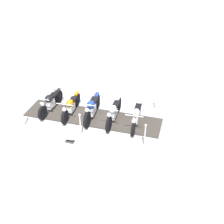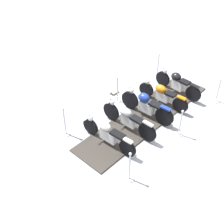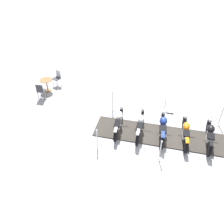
{
  "view_description": "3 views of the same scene",
  "coord_description": "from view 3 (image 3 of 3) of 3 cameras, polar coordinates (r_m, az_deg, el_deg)",
  "views": [
    {
      "loc": [
        -2.29,
        10.75,
        7.48
      ],
      "look_at": [
        -0.99,
        0.65,
        0.82
      ],
      "focal_mm": 46.25,
      "sensor_mm": 36.0,
      "label": 1
    },
    {
      "loc": [
        -7.95,
        -3.92,
        7.22
      ],
      "look_at": [
        -1.5,
        0.51,
        0.97
      ],
      "focal_mm": 48.51,
      "sensor_mm": 36.0,
      "label": 2
    },
    {
      "loc": [
        -1.61,
        -8.34,
        7.75
      ],
      "look_at": [
        -2.36,
        0.62,
        0.79
      ],
      "focal_mm": 38.46,
      "sensor_mm": 36.0,
      "label": 3
    }
  ],
  "objects": [
    {
      "name": "ground_plane",
      "position": [
        11.5,
        11.6,
        -5.59
      ],
      "size": [
        80.0,
        80.0,
        0.0
      ],
      "primitive_type": "plane",
      "color": "#A8AAB2"
    },
    {
      "name": "stanchion_right_mid",
      "position": [
        12.36,
        12.3,
        0.26
      ],
      "size": [
        0.3,
        0.3,
        1.13
      ],
      "color": "silver",
      "rests_on": "ground_plane"
    },
    {
      "name": "cafe_chair_near_table",
      "position": [
        14.98,
        -12.88,
        8.12
      ],
      "size": [
        0.56,
        0.56,
        0.99
      ],
      "rotation": [
        0.0,
        0.0,
        -2.16
      ],
      "color": "#B7B7BC",
      "rests_on": "ground_plane"
    },
    {
      "name": "stanchion_left_mid",
      "position": [
        10.21,
        11.27,
        -9.58
      ],
      "size": [
        0.31,
        0.31,
        1.08
      ],
      "color": "silver",
      "rests_on": "ground_plane"
    },
    {
      "name": "motorcycle_black",
      "position": [
        11.43,
        22.18,
        -4.91
      ],
      "size": [
        0.71,
        2.15,
        0.96
      ],
      "rotation": [
        0.0,
        0.0,
        1.37
      ],
      "color": "black",
      "rests_on": "display_platform"
    },
    {
      "name": "stanchion_left_rear",
      "position": [
        10.46,
        -3.49,
        -7.25
      ],
      "size": [
        0.33,
        0.33,
        1.11
      ],
      "color": "silver",
      "rests_on": "ground_plane"
    },
    {
      "name": "display_platform",
      "position": [
        11.48,
        11.61,
        -5.51
      ],
      "size": [
        6.43,
        2.38,
        0.05
      ],
      "primitive_type": "cube",
      "rotation": [
        0.0,
        0.0,
        2.99
      ],
      "color": "#38332D",
      "rests_on": "ground_plane"
    },
    {
      "name": "cafe_table",
      "position": [
        14.57,
        -15.32,
        6.77
      ],
      "size": [
        0.71,
        0.71,
        0.76
      ],
      "color": "olive",
      "rests_on": "ground_plane"
    },
    {
      "name": "motorcycle_chrome",
      "position": [
        11.2,
        6.75,
        -2.83
      ],
      "size": [
        0.75,
        2.32,
        1.01
      ],
      "rotation": [
        0.0,
        0.0,
        1.43
      ],
      "color": "black",
      "rests_on": "display_platform"
    },
    {
      "name": "motorcycle_cream",
      "position": [
        11.32,
        1.62,
        -2.12
      ],
      "size": [
        0.76,
        2.22,
        0.9
      ],
      "rotation": [
        0.0,
        0.0,
        1.47
      ],
      "color": "black",
      "rests_on": "display_platform"
    },
    {
      "name": "stanchion_right_rear",
      "position": [
        12.59,
        0.15,
        1.87
      ],
      "size": [
        0.34,
        0.34,
        1.15
      ],
      "color": "silver",
      "rests_on": "ground_plane"
    },
    {
      "name": "cafe_chair_across_table",
      "position": [
        13.95,
        -16.58,
        4.98
      ],
      "size": [
        0.44,
        0.44,
        0.96
      ],
      "rotation": [
        0.0,
        0.0,
        1.48
      ],
      "color": "#2D2D33",
      "rests_on": "ground_plane"
    },
    {
      "name": "stanchion_right_front",
      "position": [
        12.73,
        24.28,
        -1.49
      ],
      "size": [
        0.29,
        0.29,
        1.08
      ],
      "color": "silver",
      "rests_on": "ground_plane"
    },
    {
      "name": "motorcycle_navy",
      "position": [
        11.17,
        11.94,
        -3.52
      ],
      "size": [
        0.7,
        2.25,
        1.03
      ],
      "rotation": [
        0.0,
        0.0,
        1.47
      ],
      "color": "black",
      "rests_on": "display_platform"
    },
    {
      "name": "info_placard",
      "position": [
        12.94,
        13.61,
        0.11
      ],
      "size": [
        0.41,
        0.29,
        0.22
      ],
      "rotation": [
        0.0,
        0.0,
        6.13
      ],
      "color": "#333338",
      "rests_on": "ground_plane"
    },
    {
      "name": "motorcycle_copper",
      "position": [
        11.29,
        17.06,
        -4.4
      ],
      "size": [
        0.78,
        2.18,
        0.91
      ],
      "rotation": [
        0.0,
        0.0,
        1.46
      ],
      "color": "black",
      "rests_on": "display_platform"
    }
  ]
}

